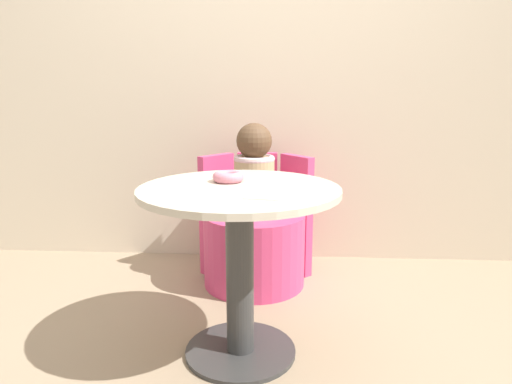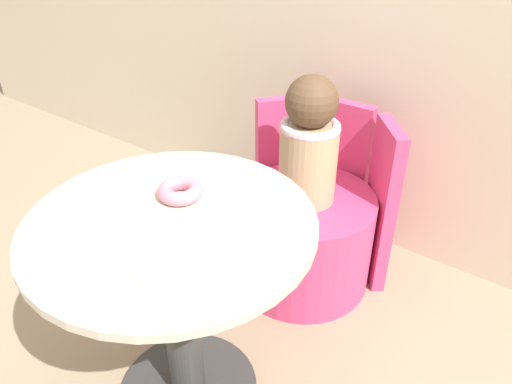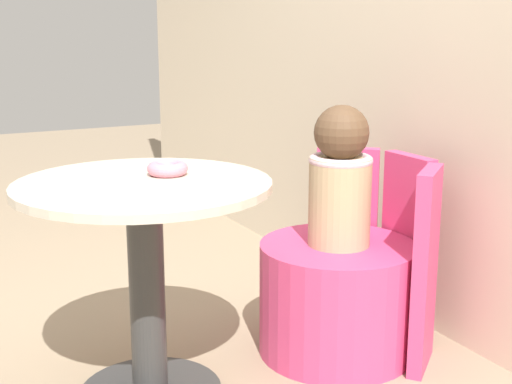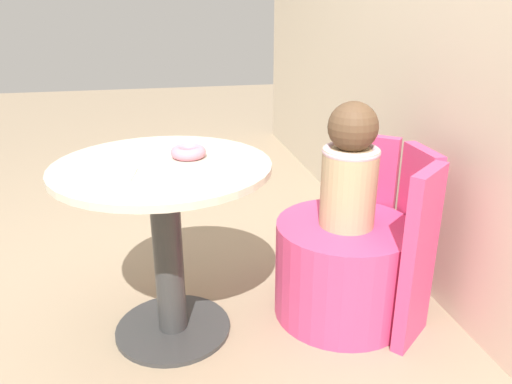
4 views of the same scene
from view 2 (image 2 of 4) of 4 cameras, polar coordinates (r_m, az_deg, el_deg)
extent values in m
cylinder|color=#333333|center=(1.53, -8.56, -13.89)|extent=(0.11, 0.11, 0.65)
cylinder|color=beige|center=(1.31, -9.74, -3.64)|extent=(0.76, 0.76, 0.02)
cylinder|color=#D13D70|center=(2.03, 5.40, -5.34)|extent=(0.55, 0.55, 0.40)
cube|color=#D13D70|center=(2.18, 9.66, 1.66)|extent=(0.23, 0.05, 0.69)
cube|color=#D13D70|center=(2.02, 14.04, -1.56)|extent=(0.19, 0.21, 0.69)
cube|color=#D13D70|center=(2.19, 3.04, 2.30)|extent=(0.19, 0.21, 0.69)
cylinder|color=tan|center=(1.84, 5.96, 3.38)|extent=(0.21, 0.21, 0.31)
torus|color=beige|center=(1.77, 6.22, 7.42)|extent=(0.22, 0.22, 0.04)
sphere|color=brown|center=(1.74, 6.40, 10.22)|extent=(0.19, 0.19, 0.19)
torus|color=pink|center=(1.38, -8.65, 0.13)|extent=(0.13, 0.13, 0.04)
cube|color=white|center=(1.16, -11.40, -8.24)|extent=(0.14, 0.14, 0.01)
camera|label=1|loc=(1.20, -97.16, -27.38)|focal=32.00mm
camera|label=3|loc=(1.22, 110.57, -28.83)|focal=50.00mm
camera|label=4|loc=(1.15, 81.92, -7.90)|focal=35.00mm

